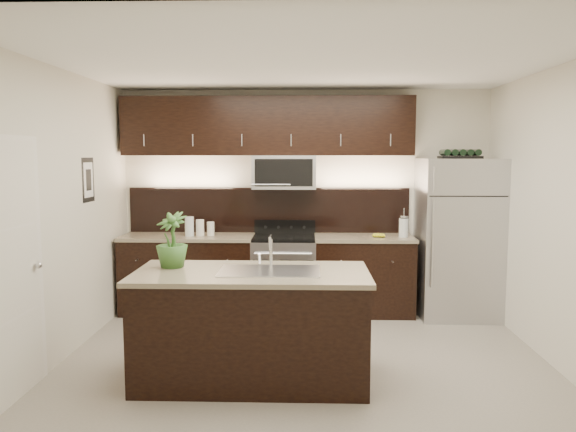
% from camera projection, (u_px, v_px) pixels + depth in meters
% --- Properties ---
extents(ground, '(4.50, 4.50, 0.00)m').
position_uv_depth(ground, '(304.00, 363.00, 5.15)').
color(ground, gray).
rests_on(ground, ground).
extents(room_walls, '(4.52, 4.02, 2.71)m').
position_uv_depth(room_walls, '(292.00, 179.00, 4.94)').
color(room_walls, beige).
rests_on(room_walls, ground).
extents(counter_run, '(3.51, 0.65, 0.94)m').
position_uv_depth(counter_run, '(267.00, 274.00, 6.80)').
color(counter_run, black).
rests_on(counter_run, ground).
extents(upper_fixtures, '(3.49, 0.40, 1.66)m').
position_uv_depth(upper_fixtures, '(270.00, 136.00, 6.76)').
color(upper_fixtures, black).
rests_on(upper_fixtures, counter_run).
extents(island, '(1.96, 0.96, 0.94)m').
position_uv_depth(island, '(252.00, 326.00, 4.74)').
color(island, black).
rests_on(island, ground).
extents(sink_faucet, '(0.84, 0.50, 0.28)m').
position_uv_depth(sink_faucet, '(270.00, 269.00, 4.69)').
color(sink_faucet, silver).
rests_on(sink_faucet, island).
extents(refrigerator, '(0.90, 0.81, 1.86)m').
position_uv_depth(refrigerator, '(457.00, 238.00, 6.62)').
color(refrigerator, '#B2B2B7').
rests_on(refrigerator, ground).
extents(wine_rack, '(0.46, 0.29, 0.11)m').
position_uv_depth(wine_rack, '(460.00, 154.00, 6.51)').
color(wine_rack, black).
rests_on(wine_rack, refrigerator).
extents(plant, '(0.35, 0.35, 0.48)m').
position_uv_depth(plant, '(172.00, 240.00, 4.83)').
color(plant, '#366428').
rests_on(plant, island).
extents(canisters, '(0.34, 0.14, 0.23)m').
position_uv_depth(canisters, '(197.00, 227.00, 6.73)').
color(canisters, silver).
rests_on(canisters, counter_run).
extents(french_press, '(0.12, 0.12, 0.33)m').
position_uv_depth(french_press, '(404.00, 227.00, 6.63)').
color(french_press, silver).
rests_on(french_press, counter_run).
extents(bananas, '(0.17, 0.15, 0.05)m').
position_uv_depth(bananas, '(375.00, 235.00, 6.62)').
color(bananas, gold).
rests_on(bananas, counter_run).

